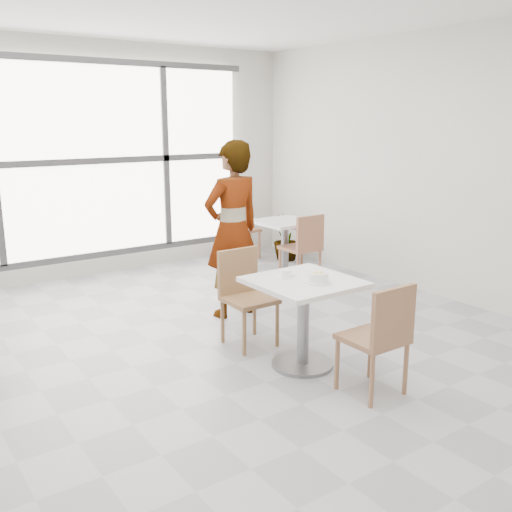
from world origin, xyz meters
TOP-DOWN VIEW (x-y plane):
  - floor at (0.00, 0.00)m, footprint 7.00×7.00m
  - wall_back at (0.00, 3.50)m, footprint 6.00×0.00m
  - wall_right at (3.00, 0.00)m, footprint 0.00×7.00m
  - window at (0.00, 3.44)m, footprint 4.60×0.07m
  - main_table at (0.44, -0.36)m, footprint 0.80×0.80m
  - chair_near at (0.56, -1.10)m, footprint 0.42×0.42m
  - chair_far at (0.34, 0.37)m, footprint 0.42×0.42m
  - oatmeal_bowl at (0.48, -0.48)m, footprint 0.21×0.21m
  - coffee_cup at (0.36, -0.22)m, footprint 0.16×0.13m
  - person at (0.67, 1.07)m, footprint 0.69×0.47m
  - bg_table_right at (2.03, 1.93)m, footprint 0.70×0.70m
  - bg_chair_right_near at (2.07, 1.59)m, footprint 0.42×0.42m
  - bg_chair_right_far at (2.15, 3.19)m, footprint 0.42×0.42m
  - plant_right at (2.62, 2.65)m, footprint 0.47×0.47m

SIDE VIEW (x-z plane):
  - floor at x=0.00m, z-range 0.00..0.00m
  - plant_right at x=2.62m, z-range 0.00..0.66m
  - bg_table_right at x=2.03m, z-range 0.11..0.86m
  - chair_near at x=0.56m, z-range 0.07..0.94m
  - chair_far at x=0.34m, z-range 0.07..0.94m
  - bg_chair_right_near at x=2.07m, z-range 0.07..0.94m
  - bg_chair_right_far at x=2.15m, z-range 0.07..0.94m
  - main_table at x=0.44m, z-range 0.15..0.90m
  - coffee_cup at x=0.36m, z-range 0.75..0.81m
  - oatmeal_bowl at x=0.48m, z-range 0.75..0.84m
  - person at x=0.67m, z-range 0.00..1.82m
  - window at x=0.00m, z-range 0.24..2.76m
  - wall_back at x=0.00m, z-range -1.50..4.50m
  - wall_right at x=3.00m, z-range -2.00..5.00m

